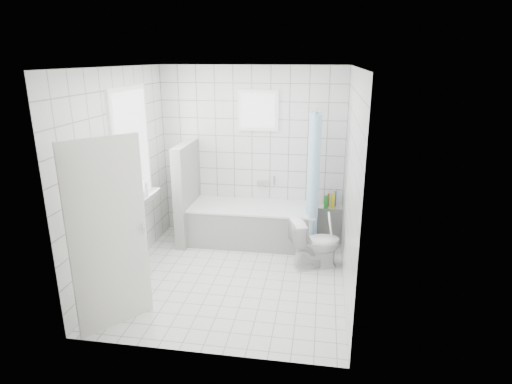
# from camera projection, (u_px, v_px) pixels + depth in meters

# --- Properties ---
(ground) EXTENTS (3.00, 3.00, 0.00)m
(ground) POSITION_uv_depth(u_px,v_px,m) (233.00, 277.00, 5.51)
(ground) COLOR white
(ground) RESTS_ON ground
(ceiling) EXTENTS (3.00, 3.00, 0.00)m
(ceiling) POSITION_uv_depth(u_px,v_px,m) (229.00, 67.00, 4.72)
(ceiling) COLOR white
(ceiling) RESTS_ON ground
(wall_back) EXTENTS (2.80, 0.02, 2.60)m
(wall_back) POSITION_uv_depth(u_px,v_px,m) (252.00, 153.00, 6.53)
(wall_back) COLOR white
(wall_back) RESTS_ON ground
(wall_front) EXTENTS (2.80, 0.02, 2.60)m
(wall_front) POSITION_uv_depth(u_px,v_px,m) (195.00, 227.00, 3.70)
(wall_front) COLOR white
(wall_front) RESTS_ON ground
(wall_left) EXTENTS (0.02, 3.00, 2.60)m
(wall_left) POSITION_uv_depth(u_px,v_px,m) (121.00, 175.00, 5.32)
(wall_left) COLOR white
(wall_left) RESTS_ON ground
(wall_right) EXTENTS (0.02, 3.00, 2.60)m
(wall_right) POSITION_uv_depth(u_px,v_px,m) (350.00, 185.00, 4.90)
(wall_right) COLOR white
(wall_right) RESTS_ON ground
(window_left) EXTENTS (0.01, 0.90, 1.40)m
(window_left) POSITION_uv_depth(u_px,v_px,m) (133.00, 147.00, 5.51)
(window_left) COLOR white
(window_left) RESTS_ON wall_left
(window_back) EXTENTS (0.50, 0.01, 0.50)m
(window_back) POSITION_uv_depth(u_px,v_px,m) (258.00, 111.00, 6.27)
(window_back) COLOR white
(window_back) RESTS_ON wall_back
(window_sill) EXTENTS (0.18, 1.02, 0.08)m
(window_sill) POSITION_uv_depth(u_px,v_px,m) (141.00, 201.00, 5.73)
(window_sill) COLOR white
(window_sill) RESTS_ON wall_left
(door) EXTENTS (0.53, 0.65, 2.00)m
(door) POSITION_uv_depth(u_px,v_px,m) (109.00, 236.00, 4.25)
(door) COLOR silver
(door) RESTS_ON ground
(bathtub) EXTENTS (1.87, 0.77, 0.58)m
(bathtub) POSITION_uv_depth(u_px,v_px,m) (253.00, 224.00, 6.47)
(bathtub) COLOR white
(bathtub) RESTS_ON ground
(partition_wall) EXTENTS (0.15, 0.85, 1.50)m
(partition_wall) POSITION_uv_depth(u_px,v_px,m) (187.00, 193.00, 6.43)
(partition_wall) COLOR white
(partition_wall) RESTS_ON ground
(tiled_ledge) EXTENTS (0.40, 0.24, 0.55)m
(tiled_ledge) POSITION_uv_depth(u_px,v_px,m) (328.00, 223.00, 6.54)
(tiled_ledge) COLOR white
(tiled_ledge) RESTS_ON ground
(toilet) EXTENTS (0.77, 0.60, 0.69)m
(toilet) POSITION_uv_depth(u_px,v_px,m) (315.00, 243.00, 5.68)
(toilet) COLOR white
(toilet) RESTS_ON ground
(curtain_rod) EXTENTS (0.02, 0.80, 0.02)m
(curtain_rod) POSITION_uv_depth(u_px,v_px,m) (316.00, 111.00, 5.80)
(curtain_rod) COLOR silver
(curtain_rod) RESTS_ON wall_back
(shower_curtain) EXTENTS (0.14, 0.48, 1.78)m
(shower_curtain) POSITION_uv_depth(u_px,v_px,m) (313.00, 178.00, 5.95)
(shower_curtain) COLOR #489ED4
(shower_curtain) RESTS_ON curtain_rod
(tub_faucet) EXTENTS (0.18, 0.06, 0.06)m
(tub_faucet) POSITION_uv_depth(u_px,v_px,m) (263.00, 183.00, 6.60)
(tub_faucet) COLOR silver
(tub_faucet) RESTS_ON wall_back
(sill_bottles) EXTENTS (0.19, 0.54, 0.29)m
(sill_bottles) POSITION_uv_depth(u_px,v_px,m) (138.00, 192.00, 5.58)
(sill_bottles) COLOR #E35889
(sill_bottles) RESTS_ON window_sill
(ledge_bottles) EXTENTS (0.18, 0.18, 0.24)m
(ledge_bottles) POSITION_uv_depth(u_px,v_px,m) (330.00, 200.00, 6.39)
(ledge_bottles) COLOR blue
(ledge_bottles) RESTS_ON tiled_ledge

